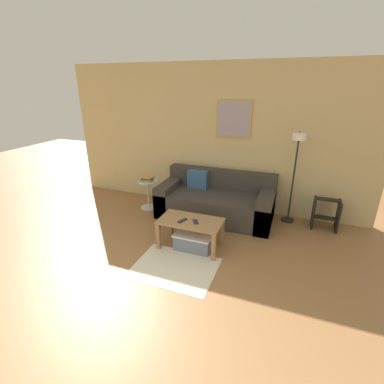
% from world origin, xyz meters
% --- Properties ---
extents(ground_plane, '(16.00, 16.00, 0.00)m').
position_xyz_m(ground_plane, '(0.00, 0.00, 0.00)').
color(ground_plane, olive).
extents(wall_back, '(5.60, 0.09, 2.55)m').
position_xyz_m(wall_back, '(0.01, 3.73, 1.28)').
color(wall_back, tan).
rests_on(wall_back, ground_plane).
extents(area_rug, '(1.04, 0.81, 0.01)m').
position_xyz_m(area_rug, '(0.21, 1.62, 0.00)').
color(area_rug, beige).
rests_on(area_rug, ground_plane).
extents(couch, '(1.94, 0.90, 0.76)m').
position_xyz_m(couch, '(0.27, 3.25, 0.28)').
color(couch, '#38332D').
rests_on(couch, ground_plane).
extents(coffee_table, '(0.88, 0.49, 0.42)m').
position_xyz_m(coffee_table, '(0.22, 2.16, 0.33)').
color(coffee_table, '#997047').
rests_on(coffee_table, ground_plane).
extents(storage_bin, '(0.53, 0.36, 0.23)m').
position_xyz_m(storage_bin, '(0.28, 2.14, 0.12)').
color(storage_bin, slate).
rests_on(storage_bin, ground_plane).
extents(floor_lamp, '(0.22, 0.47, 1.52)m').
position_xyz_m(floor_lamp, '(1.49, 3.35, 1.07)').
color(floor_lamp, black).
rests_on(floor_lamp, ground_plane).
extents(side_table, '(0.36, 0.36, 0.54)m').
position_xyz_m(side_table, '(-1.00, 3.14, 0.33)').
color(side_table, silver).
rests_on(side_table, ground_plane).
extents(book_stack, '(0.25, 0.18, 0.09)m').
position_xyz_m(book_stack, '(-1.00, 3.12, 0.59)').
color(book_stack, '#D18438').
rests_on(book_stack, side_table).
extents(remote_control, '(0.10, 0.15, 0.02)m').
position_xyz_m(remote_control, '(0.13, 2.09, 0.43)').
color(remote_control, '#232328').
rests_on(remote_control, coffee_table).
extents(cell_phone, '(0.13, 0.15, 0.01)m').
position_xyz_m(cell_phone, '(0.30, 2.14, 0.42)').
color(cell_phone, '#1E2338').
rests_on(cell_phone, coffee_table).
extents(step_stool, '(0.39, 0.28, 0.50)m').
position_xyz_m(step_stool, '(2.04, 3.43, 0.26)').
color(step_stool, black).
rests_on(step_stool, ground_plane).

